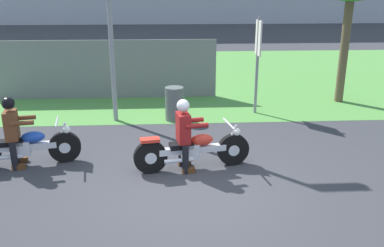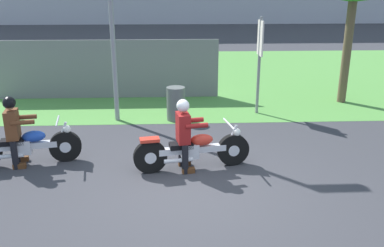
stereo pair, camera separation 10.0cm
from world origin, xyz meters
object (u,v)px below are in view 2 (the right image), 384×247
object	(u,v)px
motorcycle_follow	(26,146)
trash_can	(176,104)
sign_banner	(260,51)
rider_follow	(14,126)
motorcycle_lead	(193,150)
rider_lead	(184,129)

from	to	relation	value
motorcycle_follow	trash_can	xyz separation A→B (m)	(2.96, 2.71, 0.05)
sign_banner	rider_follow	bearing A→B (deg)	-148.74
trash_can	sign_banner	bearing A→B (deg)	12.98
rider_follow	sign_banner	distance (m)	6.34
motorcycle_follow	rider_follow	xyz separation A→B (m)	(-0.17, -0.03, 0.43)
trash_can	rider_follow	bearing A→B (deg)	-138.76
motorcycle_lead	trash_can	xyz separation A→B (m)	(-0.30, 3.06, 0.05)
trash_can	motorcycle_lead	bearing A→B (deg)	-84.46
trash_can	rider_lead	bearing A→B (deg)	-87.58
motorcycle_lead	sign_banner	bearing A→B (deg)	51.43
trash_can	sign_banner	world-z (taller)	sign_banner
motorcycle_lead	rider_follow	world-z (taller)	rider_follow
motorcycle_lead	motorcycle_follow	xyz separation A→B (m)	(-3.26, 0.35, -0.00)
rider_lead	motorcycle_follow	world-z (taller)	rider_lead
rider_lead	trash_can	xyz separation A→B (m)	(-0.13, 3.09, -0.38)
motorcycle_lead	trash_can	size ratio (longest dim) A/B	2.56
motorcycle_lead	rider_lead	world-z (taller)	rider_lead
motorcycle_lead	motorcycle_follow	bearing A→B (deg)	163.78
motorcycle_lead	rider_lead	distance (m)	0.46
rider_lead	rider_follow	world-z (taller)	rider_lead
sign_banner	motorcycle_lead	bearing A→B (deg)	-118.47
rider_lead	rider_follow	distance (m)	3.28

